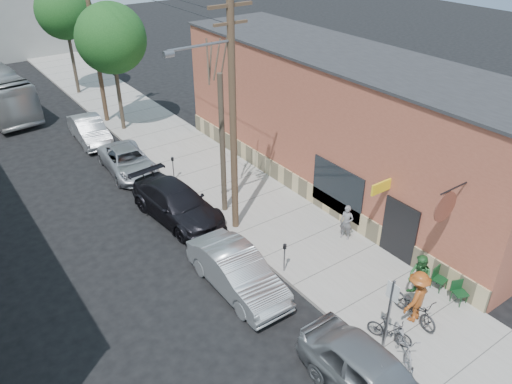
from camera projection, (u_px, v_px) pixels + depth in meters
ground at (249, 310)px, 17.55m from camera, size 120.00×120.00×0.00m
sidewalk at (198, 162)px, 27.38m from camera, size 4.50×58.00×0.15m
cafe_building at (342, 122)px, 23.93m from camera, size 6.60×20.20×6.61m
sign_post at (389, 310)px, 14.98m from camera, size 0.07×0.45×2.80m
parking_meter_near at (285, 253)px, 18.80m from camera, size 0.14×0.14×1.24m
parking_meter_far at (173, 165)px, 25.15m from camera, size 0.14×0.14×1.24m
utility_pole_near at (232, 113)px, 19.22m from camera, size 3.57×0.28×10.00m
utility_pole_far at (94, 39)px, 29.89m from camera, size 1.80×0.28×10.00m
tree_bare at (222, 146)px, 21.46m from camera, size 0.24×0.24×6.40m
tree_leafy_mid at (111, 39)px, 28.55m from camera, size 4.05×4.05×7.57m
tree_leafy_far at (64, 11)px, 34.37m from camera, size 3.89×3.89×7.76m
patio_chair_a at (440, 279)px, 18.10m from camera, size 0.56×0.56×0.88m
patio_chair_b at (460, 293)px, 17.48m from camera, size 0.65×0.65×0.88m
patron_grey at (347, 222)px, 20.72m from camera, size 0.57×0.66×1.55m
patron_green at (419, 278)px, 17.41m from camera, size 0.88×1.03×1.84m
cyclist at (417, 297)px, 16.51m from camera, size 1.36×0.91×1.95m
cyclist_bike at (414, 307)px, 16.75m from camera, size 0.89×2.01×1.03m
parked_bike_a at (390, 331)px, 15.92m from camera, size 0.94×1.55×0.90m
parked_bike_b at (403, 341)px, 15.50m from camera, size 1.53×1.83×0.94m
car_0 at (373, 378)px, 14.06m from camera, size 2.03×4.91×1.66m
car_1 at (237, 272)px, 18.16m from camera, size 1.67×4.77×1.57m
car_2 at (177, 203)px, 22.31m from camera, size 2.69×5.54×1.55m
car_3 at (128, 161)px, 26.24m from camera, size 2.49×4.79×1.29m
car_4 at (90, 130)px, 29.60m from camera, size 1.77×4.49×1.45m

